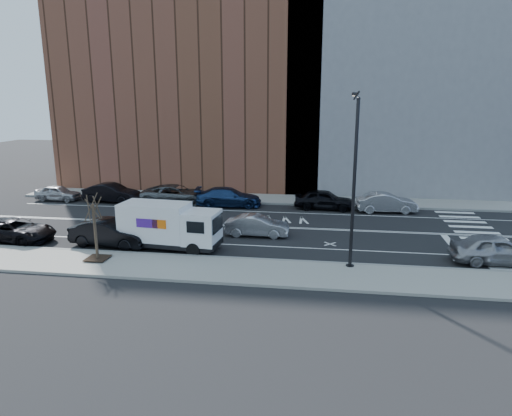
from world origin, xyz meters
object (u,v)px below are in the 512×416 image
(fedex_van, at_px, (169,225))
(near_parked_front, at_px, (497,250))
(far_parked_b, at_px, (112,193))
(far_parked_a, at_px, (58,193))
(driving_sedan, at_px, (257,226))

(fedex_van, height_order, near_parked_front, fedex_van)
(fedex_van, bearing_deg, far_parked_b, 133.98)
(far_parked_a, bearing_deg, fedex_van, -127.13)
(far_parked_b, bearing_deg, driving_sedan, -113.54)
(far_parked_b, xyz_separation_m, near_parked_front, (27.98, -11.39, 0.01))
(driving_sedan, bearing_deg, far_parked_b, 60.09)
(fedex_van, height_order, driving_sedan, fedex_van)
(far_parked_a, relative_size, far_parked_b, 0.81)
(far_parked_a, xyz_separation_m, far_parked_b, (5.03, 0.11, 0.13))
(fedex_van, xyz_separation_m, far_parked_b, (-9.20, 11.52, -0.65))
(fedex_van, xyz_separation_m, far_parked_a, (-14.23, 11.41, -0.79))
(driving_sedan, xyz_separation_m, near_parked_front, (13.89, -3.30, 0.13))
(far_parked_a, bearing_deg, far_parked_b, -87.14)
(far_parked_a, distance_m, driving_sedan, 20.72)
(fedex_van, relative_size, far_parked_a, 1.56)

